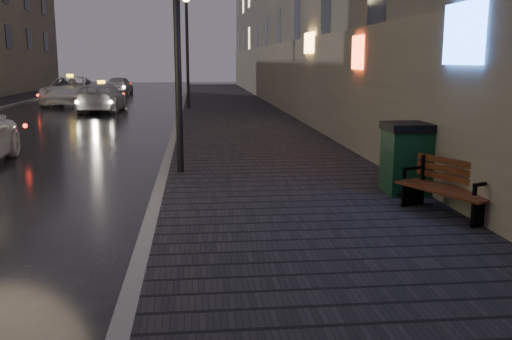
{
  "coord_description": "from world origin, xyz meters",
  "views": [
    {
      "loc": [
        2.18,
        -5.66,
        2.41
      ],
      "look_at": [
        3.04,
        2.41,
        0.85
      ],
      "focal_mm": 40.0,
      "sensor_mm": 36.0,
      "label": 1
    }
  ],
  "objects_px": {
    "trash_bin": "(407,157)",
    "taxi_mid": "(102,98)",
    "car_far": "(120,85)",
    "bench": "(449,188)",
    "lamp_near": "(176,5)",
    "lamp_far": "(187,37)",
    "taxi_far": "(71,91)"
  },
  "relations": [
    {
      "from": "taxi_mid",
      "to": "car_far",
      "type": "distance_m",
      "value": 13.9
    },
    {
      "from": "lamp_near",
      "to": "car_far",
      "type": "height_order",
      "value": "lamp_near"
    },
    {
      "from": "bench",
      "to": "taxi_mid",
      "type": "distance_m",
      "value": 21.69
    },
    {
      "from": "car_far",
      "to": "taxi_mid",
      "type": "bearing_deg",
      "value": 95.49
    },
    {
      "from": "trash_bin",
      "to": "taxi_mid",
      "type": "xyz_separation_m",
      "value": [
        -8.05,
        18.64,
        -0.1
      ]
    },
    {
      "from": "bench",
      "to": "taxi_far",
      "type": "xyz_separation_m",
      "value": [
        -10.54,
        24.62,
        0.21
      ]
    },
    {
      "from": "lamp_far",
      "to": "taxi_mid",
      "type": "xyz_separation_m",
      "value": [
        -4.1,
        0.34,
        -2.82
      ]
    },
    {
      "from": "lamp_far",
      "to": "bench",
      "type": "height_order",
      "value": "lamp_far"
    },
    {
      "from": "bench",
      "to": "lamp_far",
      "type": "bearing_deg",
      "value": 77.72
    },
    {
      "from": "lamp_far",
      "to": "car_far",
      "type": "xyz_separation_m",
      "value": [
        -5.03,
        14.21,
        -2.84
      ]
    },
    {
      "from": "lamp_far",
      "to": "car_far",
      "type": "bearing_deg",
      "value": 109.51
    },
    {
      "from": "lamp_far",
      "to": "lamp_near",
      "type": "bearing_deg",
      "value": -90.0
    },
    {
      "from": "taxi_far",
      "to": "lamp_far",
      "type": "bearing_deg",
      "value": -37.55
    },
    {
      "from": "taxi_far",
      "to": "lamp_near",
      "type": "bearing_deg",
      "value": -73.45
    },
    {
      "from": "lamp_far",
      "to": "taxi_far",
      "type": "distance_m",
      "value": 8.55
    },
    {
      "from": "bench",
      "to": "lamp_near",
      "type": "bearing_deg",
      "value": 113.26
    },
    {
      "from": "lamp_near",
      "to": "lamp_far",
      "type": "xyz_separation_m",
      "value": [
        0.0,
        16.0,
        0.0
      ]
    },
    {
      "from": "lamp_near",
      "to": "trash_bin",
      "type": "height_order",
      "value": "lamp_near"
    },
    {
      "from": "lamp_near",
      "to": "taxi_mid",
      "type": "bearing_deg",
      "value": 104.1
    },
    {
      "from": "lamp_near",
      "to": "lamp_far",
      "type": "distance_m",
      "value": 16.0
    },
    {
      "from": "taxi_mid",
      "to": "taxi_far",
      "type": "bearing_deg",
      "value": -60.29
    },
    {
      "from": "lamp_near",
      "to": "taxi_mid",
      "type": "xyz_separation_m",
      "value": [
        -4.1,
        16.34,
        -2.82
      ]
    },
    {
      "from": "taxi_far",
      "to": "car_far",
      "type": "distance_m",
      "value": 9.46
    },
    {
      "from": "trash_bin",
      "to": "taxi_mid",
      "type": "distance_m",
      "value": 20.3
    },
    {
      "from": "lamp_near",
      "to": "taxi_mid",
      "type": "relative_size",
      "value": 1.15
    },
    {
      "from": "bench",
      "to": "taxi_far",
      "type": "relative_size",
      "value": 0.3
    },
    {
      "from": "car_far",
      "to": "trash_bin",
      "type": "bearing_deg",
      "value": 107.1
    },
    {
      "from": "taxi_mid",
      "to": "trash_bin",
      "type": "bearing_deg",
      "value": 115.29
    },
    {
      "from": "taxi_mid",
      "to": "lamp_far",
      "type": "bearing_deg",
      "value": 177.24
    },
    {
      "from": "lamp_near",
      "to": "bench",
      "type": "xyz_separation_m",
      "value": [
        4.06,
        -3.76,
        -2.93
      ]
    },
    {
      "from": "lamp_far",
      "to": "trash_bin",
      "type": "distance_m",
      "value": 18.92
    },
    {
      "from": "lamp_far",
      "to": "trash_bin",
      "type": "xyz_separation_m",
      "value": [
        3.95,
        -18.3,
        -2.72
      ]
    }
  ]
}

